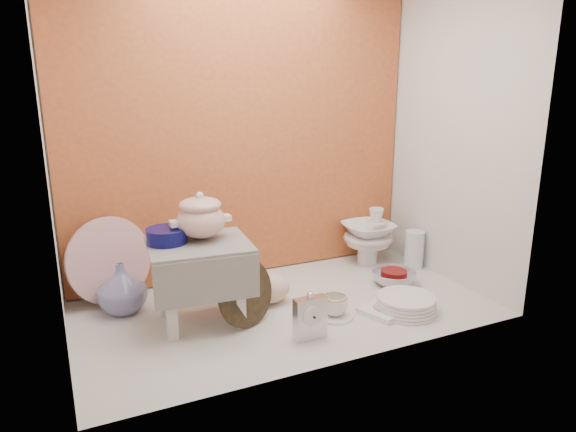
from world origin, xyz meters
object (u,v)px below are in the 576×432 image
object	(u,v)px
mantel_clock	(310,316)
plush_pig	(269,288)
crystal_bowl	(394,278)
dinner_plate_stack	(406,304)
step_stool	(200,283)
floral_platter	(110,260)
gold_rim_teacup	(334,305)
porcelain_tower	(368,236)
soup_tureen	(201,216)
blue_white_vase	(122,288)

from	to	relation	value
mantel_clock	plush_pig	distance (m)	0.37
plush_pig	crystal_bowl	size ratio (longest dim) A/B	1.14
plush_pig	dinner_plate_stack	distance (m)	0.61
mantel_clock	crystal_bowl	world-z (taller)	mantel_clock
step_stool	dinner_plate_stack	xyz separation A→B (m)	(0.84, -0.29, -0.14)
step_stool	crystal_bowl	world-z (taller)	step_stool
dinner_plate_stack	floral_platter	bearing A→B (deg)	150.15
dinner_plate_stack	step_stool	bearing A→B (deg)	160.87
mantel_clock	dinner_plate_stack	size ratio (longest dim) A/B	0.72
gold_rim_teacup	porcelain_tower	distance (m)	0.72
gold_rim_teacup	soup_tureen	bearing A→B (deg)	154.22
soup_tureen	floral_platter	bearing A→B (deg)	135.88
gold_rim_teacup	step_stool	bearing A→B (deg)	159.07
blue_white_vase	dinner_plate_stack	bearing A→B (deg)	-25.03
mantel_clock	soup_tureen	bearing A→B (deg)	130.80
gold_rim_teacup	crystal_bowl	world-z (taller)	gold_rim_teacup
mantel_clock	dinner_plate_stack	xyz separation A→B (m)	(0.49, 0.03, -0.06)
step_stool	soup_tureen	distance (m)	0.28
crystal_bowl	porcelain_tower	bearing A→B (deg)	80.69
porcelain_tower	step_stool	bearing A→B (deg)	-163.46
dinner_plate_stack	porcelain_tower	xyz separation A→B (m)	(0.19, 0.59, 0.12)
mantel_clock	plush_pig	bearing A→B (deg)	92.37
blue_white_vase	gold_rim_teacup	world-z (taller)	blue_white_vase
mantel_clock	porcelain_tower	world-z (taller)	porcelain_tower
soup_tureen	gold_rim_teacup	distance (m)	0.68
blue_white_vase	porcelain_tower	distance (m)	1.32
plush_pig	floral_platter	bearing A→B (deg)	164.78
blue_white_vase	porcelain_tower	size ratio (longest dim) A/B	0.72
step_stool	blue_white_vase	bearing A→B (deg)	145.99
plush_pig	porcelain_tower	size ratio (longest dim) A/B	0.80
step_stool	soup_tureen	world-z (taller)	soup_tureen
step_stool	mantel_clock	world-z (taller)	step_stool
blue_white_vase	step_stool	bearing A→B (deg)	-39.21
floral_platter	gold_rim_teacup	xyz separation A→B (m)	(0.84, -0.57, -0.14)
step_stool	porcelain_tower	distance (m)	1.07
soup_tureen	blue_white_vase	xyz separation A→B (m)	(-0.31, 0.19, -0.34)
crystal_bowl	step_stool	bearing A→B (deg)	179.32
step_stool	porcelain_tower	xyz separation A→B (m)	(1.03, 0.30, -0.02)
floral_platter	blue_white_vase	xyz separation A→B (m)	(0.03, -0.14, -0.09)
floral_platter	dinner_plate_stack	distance (m)	1.34
floral_platter	crystal_bowl	size ratio (longest dim) A/B	1.83
porcelain_tower	dinner_plate_stack	bearing A→B (deg)	-107.66
plush_pig	dinner_plate_stack	world-z (taller)	plush_pig
porcelain_tower	crystal_bowl	bearing A→B (deg)	-99.31
floral_platter	mantel_clock	bearing A→B (deg)	-46.47
blue_white_vase	mantel_clock	world-z (taller)	blue_white_vase
floral_platter	porcelain_tower	xyz separation A→B (m)	(1.34, -0.07, -0.04)
gold_rim_teacup	porcelain_tower	world-z (taller)	porcelain_tower
step_stool	blue_white_vase	size ratio (longest dim) A/B	1.81
soup_tureen	gold_rim_teacup	world-z (taller)	soup_tureen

